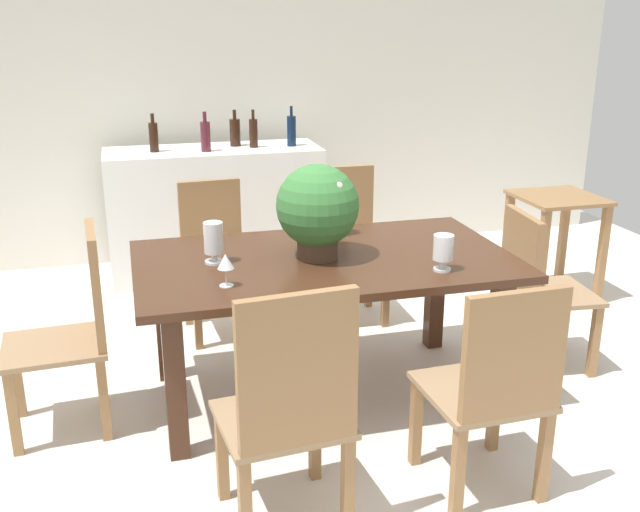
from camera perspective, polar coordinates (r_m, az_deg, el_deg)
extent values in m
plane|color=silver|center=(3.89, 0.54, -10.94)|extent=(7.04, 7.04, 0.00)
cube|color=beige|center=(5.97, -6.31, 12.45)|extent=(6.40, 0.10, 2.60)
cube|color=#422616|center=(3.64, 0.33, -0.39)|extent=(1.86, 1.07, 0.04)
cube|color=#422616|center=(3.32, -11.19, -9.79)|extent=(0.09, 0.09, 0.71)
cube|color=#422616|center=(3.73, 13.73, -6.72)|extent=(0.09, 0.09, 0.71)
cube|color=#422616|center=(4.03, -12.05, -4.68)|extent=(0.09, 0.09, 0.71)
cube|color=#422616|center=(4.37, 8.93, -2.62)|extent=(0.09, 0.09, 0.71)
cube|color=olive|center=(4.28, 20.58, -6.25)|extent=(0.05, 0.05, 0.42)
cube|color=olive|center=(4.58, 18.25, -4.34)|extent=(0.05, 0.05, 0.42)
cube|color=olive|center=(4.11, 16.16, -6.77)|extent=(0.05, 0.05, 0.42)
cube|color=olive|center=(4.43, 14.07, -4.74)|extent=(0.05, 0.05, 0.42)
cube|color=#987855|center=(4.26, 17.54, -2.77)|extent=(0.48, 0.49, 0.03)
cube|color=olive|center=(4.10, 15.38, 0.14)|extent=(0.08, 0.42, 0.45)
cube|color=olive|center=(4.55, 0.57, -3.52)|extent=(0.04, 0.04, 0.42)
cube|color=olive|center=(4.65, 5.11, -3.09)|extent=(0.04, 0.04, 0.42)
cube|color=olive|center=(4.87, -0.46, -2.02)|extent=(0.04, 0.04, 0.42)
cube|color=olive|center=(4.97, 3.81, -1.65)|extent=(0.04, 0.04, 0.42)
cube|color=#987855|center=(4.68, 2.30, -0.01)|extent=(0.46, 0.44, 0.03)
cube|color=olive|center=(4.78, 1.70, 3.86)|extent=(0.42, 0.05, 0.53)
cube|color=olive|center=(3.47, 13.41, -11.46)|extent=(0.05, 0.05, 0.42)
cube|color=olive|center=(3.31, 7.48, -12.66)|extent=(0.05, 0.05, 0.42)
cube|color=olive|center=(3.19, 17.04, -14.67)|extent=(0.05, 0.05, 0.42)
cube|color=olive|center=(3.01, 10.67, -16.25)|extent=(0.05, 0.05, 0.42)
cube|color=#987855|center=(3.13, 12.42, -10.25)|extent=(0.48, 0.48, 0.03)
cube|color=olive|center=(2.85, 14.88, -7.44)|extent=(0.42, 0.06, 0.51)
cube|color=olive|center=(3.93, -22.48, -8.75)|extent=(0.05, 0.05, 0.42)
cube|color=olive|center=(3.61, -22.76, -11.22)|extent=(0.05, 0.05, 0.42)
cube|color=olive|center=(3.91, -16.73, -8.21)|extent=(0.05, 0.05, 0.42)
cube|color=olive|center=(3.59, -16.46, -10.65)|extent=(0.05, 0.05, 0.42)
cube|color=#987855|center=(3.66, -19.98, -6.60)|extent=(0.49, 0.46, 0.03)
cube|color=olive|center=(3.55, -17.06, -2.13)|extent=(0.06, 0.39, 0.54)
cube|color=olive|center=(3.19, -0.40, -13.76)|extent=(0.05, 0.05, 0.42)
cube|color=olive|center=(3.10, -7.63, -15.01)|extent=(0.05, 0.05, 0.42)
cube|color=olive|center=(2.91, 2.18, -17.37)|extent=(0.05, 0.05, 0.42)
cube|color=olive|center=(2.81, -5.84, -18.96)|extent=(0.05, 0.05, 0.42)
cube|color=#987855|center=(2.87, -2.98, -12.58)|extent=(0.51, 0.48, 0.03)
cube|color=olive|center=(2.56, -1.73, -8.98)|extent=(0.44, 0.08, 0.58)
cube|color=olive|center=(4.39, -9.50, -4.62)|extent=(0.05, 0.05, 0.42)
cube|color=olive|center=(4.45, -5.12, -4.11)|extent=(0.05, 0.05, 0.42)
cube|color=olive|center=(4.74, -10.28, -2.91)|extent=(0.05, 0.05, 0.42)
cube|color=olive|center=(4.80, -6.21, -2.46)|extent=(0.05, 0.05, 0.42)
cube|color=#987855|center=(4.51, -7.90, -0.89)|extent=(0.45, 0.48, 0.03)
cube|color=olive|center=(4.63, -8.54, 2.91)|extent=(0.39, 0.06, 0.49)
cylinder|color=#4C3828|center=(3.62, -0.19, 0.73)|extent=(0.20, 0.20, 0.11)
sphere|color=#387538|center=(3.56, -0.19, 3.92)|extent=(0.41, 0.41, 0.41)
sphere|color=silver|center=(3.67, 0.55, 4.77)|extent=(0.05, 0.05, 0.05)
sphere|color=silver|center=(3.67, 0.37, 5.47)|extent=(0.06, 0.06, 0.06)
sphere|color=silver|center=(3.50, -2.34, 5.05)|extent=(0.06, 0.06, 0.06)
sphere|color=silver|center=(3.62, -2.03, 4.07)|extent=(0.04, 0.04, 0.04)
sphere|color=silver|center=(3.54, -2.30, 5.61)|extent=(0.06, 0.06, 0.06)
sphere|color=silver|center=(3.43, 1.45, 5.44)|extent=(0.04, 0.04, 0.04)
cylinder|color=silver|center=(3.50, 9.48, -1.02)|extent=(0.08, 0.08, 0.01)
cylinder|color=silver|center=(3.49, 9.51, -0.60)|extent=(0.03, 0.03, 0.04)
cylinder|color=silver|center=(3.46, 9.58, 0.67)|extent=(0.10, 0.10, 0.12)
cylinder|color=silver|center=(4.02, 1.49, 1.80)|extent=(0.08, 0.08, 0.01)
cylinder|color=silver|center=(4.01, 1.49, 2.16)|extent=(0.02, 0.02, 0.04)
cylinder|color=silver|center=(3.99, 1.50, 3.25)|extent=(0.11, 0.11, 0.12)
cylinder|color=silver|center=(3.59, -8.20, -0.44)|extent=(0.09, 0.09, 0.01)
cylinder|color=silver|center=(3.58, -8.22, -0.05)|extent=(0.03, 0.03, 0.04)
cylinder|color=silver|center=(3.55, -8.29, 1.42)|extent=(0.09, 0.09, 0.15)
cylinder|color=silver|center=(3.28, -7.28, -2.30)|extent=(0.06, 0.06, 0.00)
cylinder|color=silver|center=(3.26, -7.31, -1.61)|extent=(0.01, 0.01, 0.08)
cone|color=silver|center=(3.24, -7.36, -0.41)|extent=(0.07, 0.07, 0.07)
cube|color=white|center=(5.58, -8.12, 3.40)|extent=(1.57, 0.57, 0.96)
cylinder|color=#0F1E38|center=(5.53, -2.23, 9.69)|extent=(0.07, 0.07, 0.22)
cylinder|color=#0F1E38|center=(5.51, -2.25, 11.20)|extent=(0.02, 0.02, 0.07)
cylinder|color=black|center=(5.49, -5.20, 9.49)|extent=(0.06, 0.06, 0.21)
cylinder|color=black|center=(5.47, -5.24, 10.92)|extent=(0.02, 0.02, 0.07)
cylinder|color=#511E28|center=(5.36, -8.90, 9.16)|extent=(0.07, 0.07, 0.21)
cylinder|color=#511E28|center=(5.34, -8.97, 10.66)|extent=(0.03, 0.03, 0.07)
cylinder|color=black|center=(5.57, -6.63, 9.52)|extent=(0.08, 0.08, 0.20)
cylinder|color=black|center=(5.55, -6.68, 10.89)|extent=(0.03, 0.03, 0.07)
cylinder|color=black|center=(5.42, -12.81, 8.99)|extent=(0.06, 0.06, 0.21)
cylinder|color=black|center=(5.40, -12.92, 10.41)|extent=(0.03, 0.03, 0.07)
cube|color=olive|center=(5.26, 18.05, 4.34)|extent=(0.54, 0.55, 0.02)
cube|color=olive|center=(5.05, 16.88, -0.39)|extent=(0.05, 0.05, 0.70)
cube|color=olive|center=(5.30, 21.09, 0.04)|extent=(0.05, 0.05, 0.70)
cube|color=olive|center=(5.43, 14.33, 1.14)|extent=(0.05, 0.05, 0.70)
cube|color=olive|center=(5.67, 18.38, 1.47)|extent=(0.05, 0.05, 0.70)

